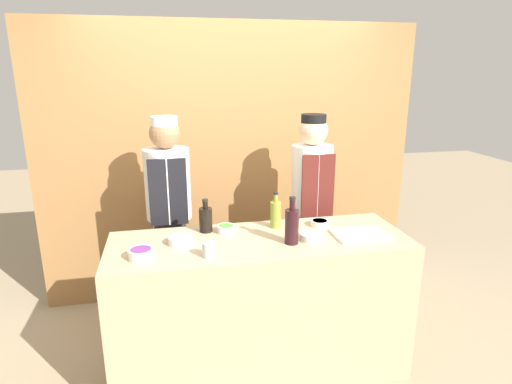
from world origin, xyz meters
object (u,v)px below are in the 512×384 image
cutting_board (360,234)px  bottle_soy (206,219)px  bottle_oil (276,214)px  chef_left (170,217)px  sauce_bowl_brown (181,240)px  cup_steel (208,250)px  sauce_bowl_purple (141,253)px  chef_right (311,207)px  sauce_bowl_white (311,236)px  sauce_bowl_green (226,228)px  bottle_wine (292,225)px  sauce_bowl_yellow (320,223)px

cutting_board → bottle_soy: 1.03m
bottle_oil → chef_left: chef_left is taller
sauce_bowl_brown → cup_steel: cup_steel is taller
sauce_bowl_purple → bottle_oil: bottle_oil is taller
cutting_board → bottle_oil: bottle_oil is taller
cutting_board → chef_right: (-0.09, 0.73, -0.04)m
cutting_board → sauce_bowl_white: bearing=179.6°
bottle_soy → bottle_oil: bearing=-2.2°
sauce_bowl_brown → bottle_oil: 0.68m
sauce_bowl_brown → chef_left: bearing=95.9°
sauce_bowl_green → bottle_oil: 0.36m
bottle_soy → chef_right: bearing=26.1°
sauce_bowl_green → bottle_soy: size_ratio=0.53×
cup_steel → chef_right: chef_right is taller
bottle_wine → chef_right: (0.39, 0.75, -0.15)m
sauce_bowl_green → bottle_oil: (0.35, 0.03, 0.07)m
bottle_oil → sauce_bowl_purple: bearing=-159.3°
sauce_bowl_white → chef_left: chef_left is taller
sauce_bowl_brown → sauce_bowl_purple: 0.29m
cutting_board → chef_left: chef_left is taller
chef_right → sauce_bowl_brown: bearing=-149.9°
sauce_bowl_purple → bottle_oil: (0.89, 0.33, 0.07)m
sauce_bowl_green → cutting_board: bearing=-16.1°
sauce_bowl_yellow → cutting_board: (0.19, -0.23, -0.01)m
sauce_bowl_white → chef_right: size_ratio=0.09×
bottle_soy → chef_left: (-0.24, 0.44, -0.12)m
sauce_bowl_purple → bottle_soy: size_ratio=0.65×
bottle_soy → cup_steel: 0.41m
bottle_oil → sauce_bowl_brown: bearing=-166.0°
sauce_bowl_brown → sauce_bowl_yellow: bearing=7.2°
cup_steel → sauce_bowl_white: bearing=10.2°
sauce_bowl_brown → chef_right: (1.06, 0.62, -0.05)m
sauce_bowl_yellow → sauce_bowl_white: 0.27m
sauce_bowl_brown → bottle_wine: 0.70m
sauce_bowl_purple → bottle_soy: bearing=40.8°
cup_steel → chef_right: (0.92, 0.85, -0.07)m
bottle_soy → cup_steel: bearing=-93.5°
cup_steel → chef_right: bearing=42.7°
sauce_bowl_brown → sauce_bowl_white: bearing=-7.6°
sauce_bowl_white → chef_left: (-0.88, 0.73, -0.05)m
chef_right → sauce_bowl_purple: bearing=-148.7°
sauce_bowl_purple → sauce_bowl_brown: bearing=36.2°
cup_steel → sauce_bowl_yellow: bearing=23.4°
sauce_bowl_green → sauce_bowl_brown: 0.33m
sauce_bowl_yellow → chef_right: 0.51m
sauce_bowl_brown → cutting_board: (1.15, -0.11, -0.02)m
cutting_board → chef_left: size_ratio=0.20×
sauce_bowl_green → bottle_soy: (-0.13, 0.05, 0.06)m
sauce_bowl_white → cup_steel: (-0.67, -0.12, 0.02)m
cup_steel → bottle_oil: bearing=37.9°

